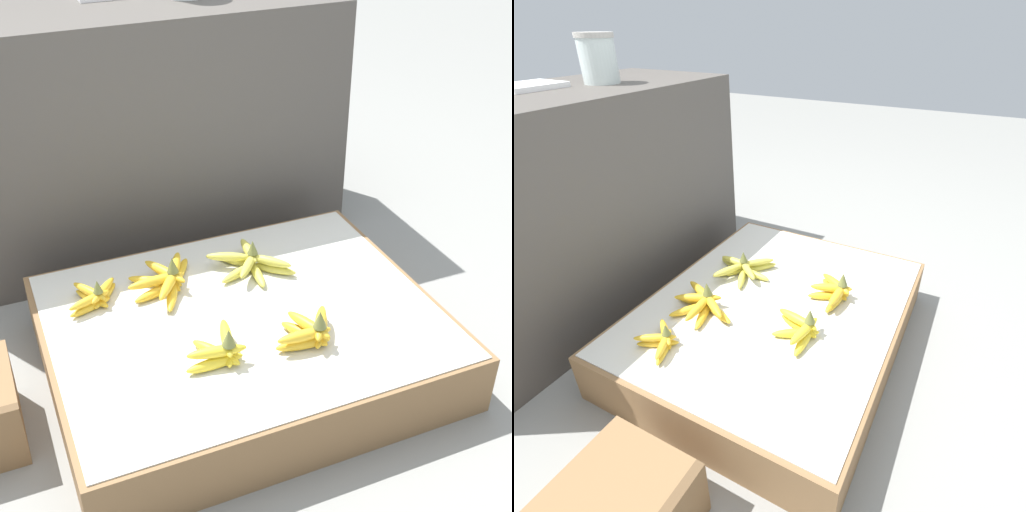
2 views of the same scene
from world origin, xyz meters
The scene contains 8 objects.
ground_plane centered at (0.00, 0.00, 0.00)m, with size 10.00×10.00×0.00m, color gray.
display_platform centered at (0.00, 0.00, 0.09)m, with size 1.06×0.85×0.18m.
back_vendor_table centered at (-0.07, 0.86, 0.42)m, with size 1.39×0.59×0.84m.
banana_bunch_front_midleft centered at (-0.12, -0.15, 0.21)m, with size 0.17×0.16×0.11m.
banana_bunch_front_midright centered at (0.12, -0.18, 0.22)m, with size 0.20×0.15×0.11m.
banana_bunch_middle_left centered at (-0.36, 0.21, 0.21)m, with size 0.16×0.14×0.08m.
banana_bunch_middle_midleft centered at (-0.15, 0.20, 0.21)m, with size 0.22×0.25×0.10m.
banana_bunch_middle_midright centered at (0.11, 0.20, 0.21)m, with size 0.24×0.25×0.10m.
Camera 1 is at (-0.58, -1.45, 1.37)m, focal length 50.00 mm.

